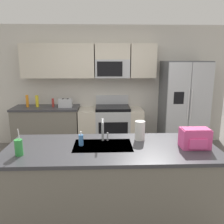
{
  "coord_description": "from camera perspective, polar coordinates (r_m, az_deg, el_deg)",
  "views": [
    {
      "loc": [
        -0.16,
        -3.08,
        1.89
      ],
      "look_at": [
        -0.02,
        0.6,
        1.05
      ],
      "focal_mm": 37.43,
      "sensor_mm": 36.0,
      "label": 1
    }
  ],
  "objects": [
    {
      "name": "back_counter",
      "position": [
        5.23,
        -15.55,
        -3.61
      ],
      "size": [
        1.38,
        0.63,
        0.9
      ],
      "color": "slate",
      "rests_on": "ground"
    },
    {
      "name": "backpack",
      "position": [
        2.82,
        19.62,
        -5.96
      ],
      "size": [
        0.32,
        0.22,
        0.23
      ],
      "color": "#EA4C93",
      "rests_on": "island_counter"
    },
    {
      "name": "paper_towel_roll",
      "position": [
        2.93,
        6.84,
        -4.51
      ],
      "size": [
        0.12,
        0.12,
        0.24
      ],
      "primitive_type": "cylinder",
      "color": "white",
      "rests_on": "island_counter"
    },
    {
      "name": "bottle_orange",
      "position": [
        5.21,
        -20.0,
        2.54
      ],
      "size": [
        0.06,
        0.06,
        0.26
      ],
      "primitive_type": "cylinder",
      "color": "orange",
      "rests_on": "back_counter"
    },
    {
      "name": "drink_cup_green",
      "position": [
        2.65,
        -21.82,
        -8.02
      ],
      "size": [
        0.08,
        0.08,
        0.29
      ],
      "color": "green",
      "rests_on": "island_counter"
    },
    {
      "name": "soap_dispenser",
      "position": [
        2.76,
        -7.59,
        -6.78
      ],
      "size": [
        0.06,
        0.06,
        0.17
      ],
      "color": "#4C8CD8",
      "rests_on": "island_counter"
    },
    {
      "name": "sink_faucet",
      "position": [
        2.84,
        -2.18,
        -3.95
      ],
      "size": [
        0.09,
        0.21,
        0.28
      ],
      "color": "#B7BABF",
      "rests_on": "island_counter"
    },
    {
      "name": "island_counter",
      "position": [
        2.91,
        -0.14,
        -16.72
      ],
      "size": [
        2.43,
        0.97,
        0.9
      ],
      "color": "slate",
      "rests_on": "ground"
    },
    {
      "name": "kitchen_wall_unit",
      "position": [
        5.18,
        -1.99,
        8.2
      ],
      "size": [
        5.2,
        0.43,
        2.6
      ],
      "color": "beige",
      "rests_on": "ground"
    },
    {
      "name": "bottle_yellow",
      "position": [
        5.17,
        -17.84,
        2.54
      ],
      "size": [
        0.07,
        0.07,
        0.24
      ],
      "primitive_type": "cylinder",
      "color": "yellow",
      "rests_on": "back_counter"
    },
    {
      "name": "pepper_mill",
      "position": [
        5.08,
        -14.22,
        2.23
      ],
      "size": [
        0.05,
        0.05,
        0.18
      ],
      "primitive_type": "cylinder",
      "color": "#B2332D",
      "rests_on": "back_counter"
    },
    {
      "name": "range_oven",
      "position": [
        5.1,
        -0.28,
        -3.66
      ],
      "size": [
        1.36,
        0.61,
        1.1
      ],
      "color": "#B7BABF",
      "rests_on": "ground"
    },
    {
      "name": "ground_plane",
      "position": [
        3.62,
        0.74,
        -18.64
      ],
      "size": [
        9.0,
        9.0,
        0.0
      ],
      "primitive_type": "plane",
      "color": "#66605B",
      "rests_on": "ground"
    },
    {
      "name": "refrigerator",
      "position": [
        5.19,
        16.97,
        1.56
      ],
      "size": [
        0.9,
        0.76,
        1.85
      ],
      "color": "#4C4F54",
      "rests_on": "ground"
    },
    {
      "name": "toaster",
      "position": [
        4.98,
        -11.29,
        2.17
      ],
      "size": [
        0.28,
        0.16,
        0.18
      ],
      "color": "#B7BABF",
      "rests_on": "back_counter"
    }
  ]
}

